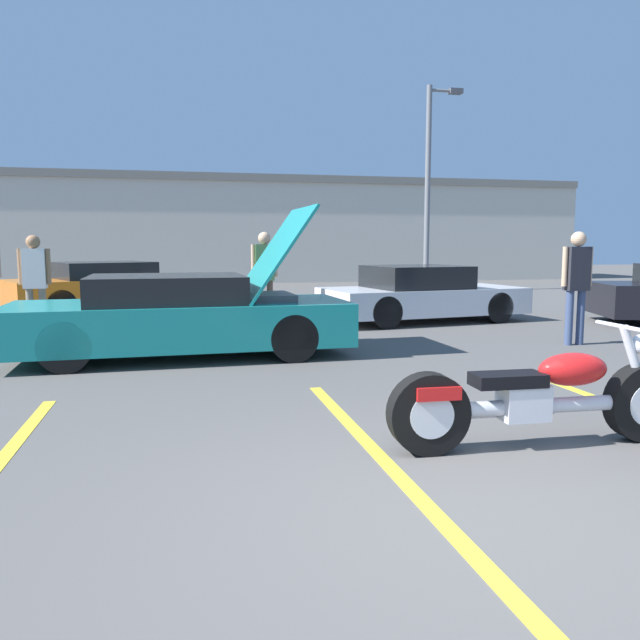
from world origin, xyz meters
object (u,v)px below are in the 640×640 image
at_px(motorcycle, 539,398).
at_px(light_pole, 430,179).
at_px(parked_car_mid_left_row, 111,288).
at_px(spectator_far_lot, 265,270).
at_px(parked_car_mid_right_row, 421,295).
at_px(spectator_near_motorcycle, 577,277).
at_px(spectator_midground, 35,277).
at_px(show_car_hood_open, 183,316).

bearing_deg(motorcycle, light_pole, 72.57).
height_order(parked_car_mid_left_row, spectator_far_lot, spectator_far_lot).
distance_m(parked_car_mid_left_row, parked_car_mid_right_row, 7.22).
bearing_deg(spectator_near_motorcycle, spectator_midground, 162.45).
bearing_deg(parked_car_mid_right_row, spectator_near_motorcycle, -78.82).
relative_size(parked_car_mid_left_row, spectator_midground, 2.80).
relative_size(spectator_near_motorcycle, spectator_midground, 1.02).
relative_size(light_pole, parked_car_mid_right_row, 1.56).
relative_size(parked_car_mid_right_row, spectator_midground, 2.48).
bearing_deg(show_car_hood_open, parked_car_mid_right_row, 31.00).
bearing_deg(spectator_midground, motorcycle, -54.14).
xyz_separation_m(parked_car_mid_right_row, spectator_midground, (-7.21, -0.74, 0.49)).
height_order(parked_car_mid_right_row, spectator_midground, spectator_midground).
bearing_deg(light_pole, motorcycle, -109.44).
xyz_separation_m(parked_car_mid_left_row, spectator_near_motorcycle, (7.64, -6.71, 0.49)).
relative_size(spectator_near_motorcycle, spectator_far_lot, 0.98).
bearing_deg(light_pole, spectator_far_lot, -130.89).
bearing_deg(spectator_far_lot, motorcycle, -82.03).
xyz_separation_m(spectator_near_motorcycle, spectator_far_lot, (-4.44, 3.46, 0.03)).
distance_m(motorcycle, parked_car_mid_left_row, 11.88).
distance_m(motorcycle, show_car_hood_open, 5.39).
height_order(motorcycle, spectator_near_motorcycle, spectator_near_motorcycle).
bearing_deg(show_car_hood_open, parked_car_mid_left_row, 102.24).
height_order(light_pole, parked_car_mid_left_row, light_pole).
bearing_deg(show_car_hood_open, spectator_midground, 133.49).
height_order(parked_car_mid_left_row, parked_car_mid_right_row, parked_car_mid_left_row).
height_order(light_pole, spectator_midground, light_pole).
height_order(light_pole, show_car_hood_open, light_pole).
relative_size(parked_car_mid_left_row, parked_car_mid_right_row, 1.13).
relative_size(spectator_midground, spectator_far_lot, 0.95).
xyz_separation_m(motorcycle, spectator_midground, (-5.09, 7.04, 0.65)).
bearing_deg(motorcycle, parked_car_mid_left_row, 113.22).
distance_m(show_car_hood_open, spectator_far_lot, 3.58).
relative_size(show_car_hood_open, spectator_midground, 2.71).
relative_size(motorcycle, show_car_hood_open, 0.52).
xyz_separation_m(show_car_hood_open, parked_car_mid_left_row, (-1.62, 6.41, -0.01)).
bearing_deg(parked_car_mid_left_row, show_car_hood_open, -100.38).
relative_size(parked_car_mid_left_row, spectator_near_motorcycle, 2.73).
bearing_deg(spectator_far_lot, parked_car_mid_right_row, -0.87).
relative_size(motorcycle, spectator_midground, 1.41).
xyz_separation_m(spectator_midground, spectator_far_lot, (3.99, 0.79, 0.06)).
bearing_deg(parked_car_mid_right_row, show_car_hood_open, -155.51).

